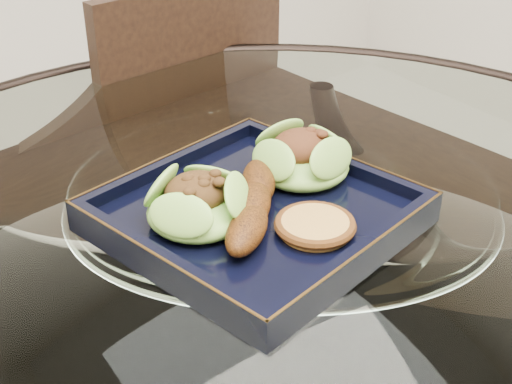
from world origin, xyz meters
TOP-DOWN VIEW (x-y plane):
  - dining_table at (-0.00, -0.00)m, footprint 1.13×1.13m
  - dining_chair at (0.20, 0.39)m, footprint 0.43×0.43m
  - navy_plate at (-0.02, 0.01)m, footprint 0.32×0.32m
  - lettuce_wrap_left at (-0.08, 0.03)m, footprint 0.13×0.13m
  - lettuce_wrap_right at (0.06, 0.05)m, footprint 0.13×0.13m
  - roasted_plantain at (-0.03, 0.00)m, footprint 0.14×0.15m
  - crumb_patty at (0.00, -0.05)m, footprint 0.07×0.07m

SIDE VIEW (x-z plane):
  - dining_chair at x=0.20m, z-range 0.05..0.93m
  - dining_table at x=0.00m, z-range 0.21..0.98m
  - navy_plate at x=-0.02m, z-range 0.76..0.78m
  - crumb_patty at x=0.00m, z-range 0.78..0.80m
  - roasted_plantain at x=-0.03m, z-range 0.78..0.81m
  - lettuce_wrap_left at x=-0.08m, z-range 0.78..0.82m
  - lettuce_wrap_right at x=0.06m, z-range 0.78..0.82m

